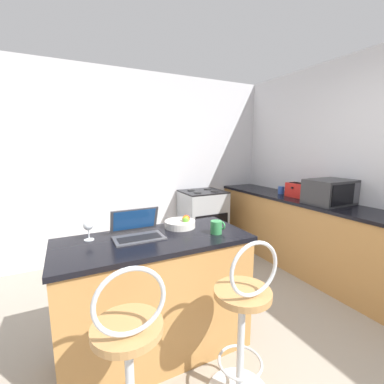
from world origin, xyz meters
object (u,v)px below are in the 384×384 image
(toaster, at_px, (297,190))
(mug_blue, at_px, (281,190))
(mug_green, at_px, (217,227))
(wine_glass_short, at_px, (88,227))
(stove_range, at_px, (203,220))
(bar_stool_near, at_px, (130,368))
(bar_stool_far, at_px, (243,326))
(laptop, at_px, (137,230))
(microwave, at_px, (330,192))
(fruit_bowl, at_px, (181,223))

(toaster, bearing_deg, mug_blue, 91.07)
(mug_green, distance_m, wine_glass_short, 0.93)
(stove_range, xyz_separation_m, mug_blue, (0.88, -0.70, 0.51))
(mug_green, bearing_deg, bar_stool_near, -147.34)
(bar_stool_far, bearing_deg, toaster, 34.89)
(laptop, relative_size, microwave, 0.68)
(mug_green, distance_m, mug_blue, 2.01)
(bar_stool_near, distance_m, microwave, 2.70)
(bar_stool_far, height_order, toaster, toaster)
(bar_stool_near, xyz_separation_m, wine_glass_short, (-0.09, 0.78, 0.50))
(wine_glass_short, xyz_separation_m, fruit_bowl, (0.70, -0.02, -0.06))
(laptop, bearing_deg, toaster, 14.23)
(mug_green, distance_m, fruit_bowl, 0.32)
(bar_stool_near, bearing_deg, microwave, 17.98)
(microwave, relative_size, toaster, 1.97)
(toaster, bearing_deg, bar_stool_near, -152.94)
(bar_stool_near, distance_m, mug_green, 1.04)
(bar_stool_near, distance_m, fruit_bowl, 1.07)
(wine_glass_short, height_order, mug_blue, wine_glass_short)
(bar_stool_far, distance_m, fruit_bowl, 0.88)
(microwave, height_order, stove_range, microwave)
(laptop, relative_size, wine_glass_short, 2.50)
(bar_stool_near, distance_m, laptop, 0.87)
(bar_stool_near, height_order, mug_blue, bar_stool_near)
(laptop, bearing_deg, mug_green, -19.50)
(laptop, bearing_deg, microwave, 2.76)
(bar_stool_far, distance_m, microwave, 2.08)
(microwave, xyz_separation_m, stove_range, (-0.89, 1.43, -0.60))
(fruit_bowl, bearing_deg, toaster, 15.24)
(laptop, relative_size, mug_blue, 3.40)
(bar_stool_far, height_order, mug_blue, bar_stool_far)
(microwave, relative_size, mug_green, 4.94)
(bar_stool_far, relative_size, wine_glass_short, 7.54)
(mug_green, bearing_deg, toaster, 24.28)
(mug_green, height_order, fruit_bowl, fruit_bowl)
(bar_stool_near, distance_m, wine_glass_short, 0.93)
(laptop, height_order, toaster, laptop)
(toaster, distance_m, stove_range, 1.42)
(bar_stool_near, bearing_deg, fruit_bowl, 51.44)
(microwave, distance_m, fruit_bowl, 1.91)
(mug_green, height_order, wine_glass_short, wine_glass_short)
(wine_glass_short, bearing_deg, bar_stool_far, -45.71)
(stove_range, bearing_deg, bar_stool_far, -112.99)
(microwave, bearing_deg, laptop, -177.24)
(toaster, bearing_deg, laptop, -165.77)
(bar_stool_far, distance_m, stove_range, 2.44)
(toaster, bearing_deg, fruit_bowl, -164.76)
(bar_stool_near, xyz_separation_m, mug_blue, (2.51, 1.55, 0.45))
(stove_range, bearing_deg, mug_green, -115.62)
(laptop, height_order, mug_green, laptop)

